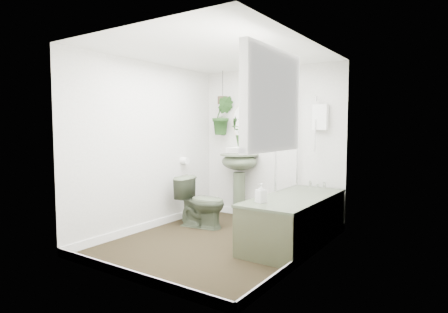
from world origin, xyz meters
The scene contains 22 objects.
floor centered at (0.00, 0.00, -0.01)m, with size 2.30×2.80×0.02m, color black.
ceiling centered at (0.00, 0.00, 2.31)m, with size 2.30×2.80×0.02m, color white.
wall_back centered at (0.00, 1.41, 1.15)m, with size 2.30×0.02×2.30m, color silver.
wall_front centered at (0.00, -1.41, 1.15)m, with size 2.30×0.02×2.30m, color silver.
wall_left centered at (-1.16, 0.00, 1.15)m, with size 0.02×2.80×2.30m, color silver.
wall_right centered at (1.16, 0.00, 1.15)m, with size 0.02×2.80×2.30m, color silver.
skirting centered at (0.00, 0.00, 0.05)m, with size 2.30×2.80×0.10m, color white.
bathtub centered at (0.80, 0.50, 0.29)m, with size 0.72×1.72×0.58m, color #47523C, non-canonical shape.
bath_screen centered at (0.47, 0.99, 1.28)m, with size 0.04×0.72×1.40m, color silver, non-canonical shape.
shower_box centered at (0.80, 1.34, 1.55)m, with size 0.20×0.10×0.35m, color white.
oval_mirror centered at (-0.45, 1.37, 1.50)m, with size 0.46×0.03×0.62m, color beige.
wall_sconce centered at (-0.85, 1.36, 1.40)m, with size 0.04×0.04×0.22m, color black.
toilet_roll_holder centered at (-1.10, 0.70, 0.90)m, with size 0.11×0.11×0.11m, color white.
window_recess centered at (1.09, -0.70, 1.65)m, with size 0.08×1.00×0.90m, color white.
window_sill centered at (1.02, -0.70, 1.23)m, with size 0.18×1.00×0.04m, color white.
window_blinds centered at (1.04, -0.70, 1.65)m, with size 0.01×0.86×0.76m, color white.
toilet centered at (-0.60, 0.47, 0.36)m, with size 0.40×0.70×0.71m, color #47523C.
pedestal_sink centered at (-0.45, 1.24, 0.50)m, with size 0.59×0.50×1.01m, color #47523C, non-canonical shape.
sill_plant centered at (0.97, -0.97, 1.37)m, with size 0.21×0.18×0.23m, color black.
hanging_plant centered at (-0.77, 1.25, 1.59)m, with size 0.33×0.27×0.61m, color black.
soap_bottle centered at (0.64, -0.06, 0.69)m, with size 0.10×0.10×0.21m, color black.
hanging_pot centered at (-0.77, 1.25, 1.84)m, with size 0.16×0.16×0.12m, color #362B1C.
Camera 1 is at (2.59, -3.69, 1.42)m, focal length 30.00 mm.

